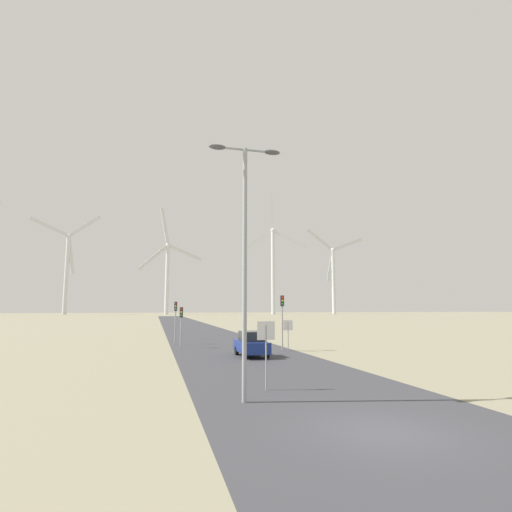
% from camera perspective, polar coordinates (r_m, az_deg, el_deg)
% --- Properties ---
extents(ground_plane, '(600.00, 600.00, 0.00)m').
position_cam_1_polar(ground_plane, '(13.06, 17.76, -22.74)').
color(ground_plane, gray).
extents(road_surface, '(10.00, 240.00, 0.01)m').
position_cam_1_polar(road_surface, '(59.22, -7.97, -10.77)').
color(road_surface, '#38383D').
rests_on(road_surface, ground).
extents(streetlamp, '(2.98, 0.32, 10.02)m').
position_cam_1_polar(streetlamp, '(15.80, -1.62, 2.56)').
color(streetlamp, '#93999E').
rests_on(streetlamp, ground).
extents(stop_sign_near, '(0.81, 0.07, 2.94)m').
position_cam_1_polar(stop_sign_near, '(17.87, 1.44, -12.14)').
color(stop_sign_near, '#93999E').
rests_on(stop_sign_near, ground).
extents(stop_sign_far, '(0.81, 0.07, 2.52)m').
position_cam_1_polar(stop_sign_far, '(33.32, 4.60, -10.44)').
color(stop_sign_far, '#93999E').
rests_on(stop_sign_far, ground).
extents(traffic_light_post_near_left, '(0.28, 0.34, 3.59)m').
position_cam_1_polar(traffic_light_post_near_left, '(36.65, -10.64, -8.69)').
color(traffic_light_post_near_left, '#93999E').
rests_on(traffic_light_post_near_left, ground).
extents(traffic_light_post_near_right, '(0.28, 0.34, 4.57)m').
position_cam_1_polar(traffic_light_post_near_right, '(33.98, 3.77, -7.74)').
color(traffic_light_post_near_right, '#93999E').
rests_on(traffic_light_post_near_right, ground).
extents(traffic_light_post_mid_left, '(0.28, 0.34, 4.14)m').
position_cam_1_polar(traffic_light_post_mid_left, '(40.55, -11.42, -7.99)').
color(traffic_light_post_mid_left, '#93999E').
rests_on(traffic_light_post_mid_left, ground).
extents(car_approaching, '(1.89, 4.14, 1.83)m').
position_cam_1_polar(car_approaching, '(29.84, -0.66, -12.45)').
color(car_approaching, navy).
rests_on(car_approaching, ground).
extents(wind_turbine_left, '(34.21, 16.22, 57.89)m').
position_cam_1_polar(wind_turbine_left, '(245.91, -25.38, -1.12)').
color(wind_turbine_left, silver).
rests_on(wind_turbine_left, ground).
extents(wind_turbine_center, '(35.35, 12.69, 59.65)m').
position_cam_1_polar(wind_turbine_center, '(227.61, -12.54, -1.92)').
color(wind_turbine_center, silver).
rests_on(wind_turbine_center, ground).
extents(wind_turbine_right, '(36.62, 10.88, 69.31)m').
position_cam_1_polar(wind_turbine_right, '(227.98, 2.45, -0.83)').
color(wind_turbine_right, silver).
rests_on(wind_turbine_right, ground).
extents(wind_turbine_far_right, '(34.81, 6.66, 52.68)m').
position_cam_1_polar(wind_turbine_far_right, '(250.73, 10.98, -2.41)').
color(wind_turbine_far_right, silver).
rests_on(wind_turbine_far_right, ground).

